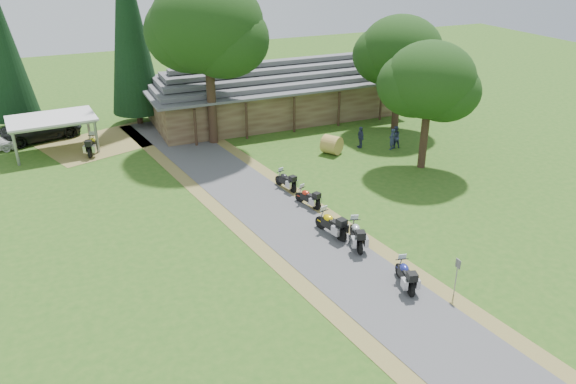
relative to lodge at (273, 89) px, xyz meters
name	(u,v)px	position (x,y,z in m)	size (l,w,h in m)	color
ground	(347,270)	(-6.00, -24.00, -2.45)	(120.00, 120.00, 0.00)	#2A5518
driveway	(302,235)	(-6.50, -20.00, -2.45)	(46.00, 46.00, 0.00)	#444446
lodge	(273,89)	(0.00, 0.00, 0.00)	(21.40, 9.40, 4.90)	brown
carport	(54,135)	(-17.67, -1.56, -1.17)	(5.91, 3.94, 2.56)	silver
car_dark_suv	(41,124)	(-18.44, 1.79, -1.24)	(6.31, 2.69, 2.42)	black
motorcycle_row_a	(405,274)	(-4.26, -26.15, -1.79)	(1.93, 0.63, 1.32)	navy
motorcycle_row_b	(356,233)	(-4.46, -22.14, -1.73)	(2.10, 0.68, 1.44)	#B1B4B9
motorcycle_row_c	(331,223)	(-5.12, -20.61, -1.74)	(2.09, 0.68, 1.43)	#EBC206
motorcycle_row_d	(308,196)	(-4.74, -17.01, -1.85)	(1.76, 0.57, 1.20)	#B52A16
motorcycle_row_e	(286,180)	(-4.96, -14.27, -1.84)	(1.79, 0.58, 1.22)	black
motorcycle_carport_a	(92,144)	(-15.31, -3.14, -1.72)	(2.12, 0.69, 1.45)	yellow
person_a	(392,137)	(4.91, -10.98, -1.51)	(0.53, 0.38, 1.87)	navy
person_b	(395,135)	(5.31, -10.79, -1.47)	(0.56, 0.40, 1.97)	navy
person_c	(361,135)	(3.01, -9.72, -1.51)	(0.53, 0.38, 1.88)	navy
hay_bale	(332,145)	(0.50, -9.97, -1.79)	(1.33, 1.33, 1.22)	#A7833D
sign_post	(456,278)	(-2.68, -27.63, -1.52)	(0.33, 0.06, 1.85)	gray
oak_lodge_left	(208,49)	(-6.62, -4.33, 4.56)	(7.94, 7.94, 14.01)	#17340F
oak_lodge_right	(399,66)	(7.81, -7.01, 2.60)	(6.37, 6.37, 10.10)	#17340F
oak_driveway	(428,97)	(4.91, -14.68, 2.38)	(5.81, 5.81, 9.66)	#17340F
cedar_near	(129,29)	(-10.90, 2.66, 5.26)	(4.07, 4.07, 15.41)	black
cedar_far	(0,47)	(-20.30, 5.07, 4.10)	(4.06, 4.06, 13.11)	black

